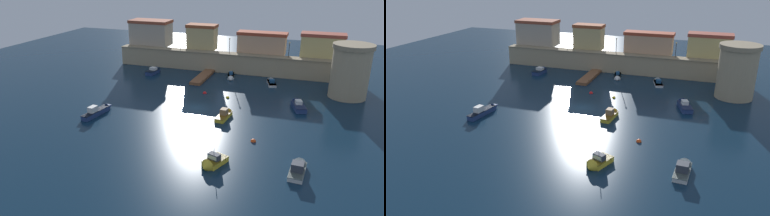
# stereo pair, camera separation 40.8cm
# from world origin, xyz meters

# --- Properties ---
(ground_plane) EXTENTS (140.43, 140.43, 0.00)m
(ground_plane) POSITION_xyz_m (0.00, 0.00, 0.00)
(ground_plane) COLOR #0C2338
(quay_wall) EXTENTS (54.33, 2.94, 4.39)m
(quay_wall) POSITION_xyz_m (0.00, 24.73, 2.21)
(quay_wall) COLOR tan
(quay_wall) RESTS_ON ground
(old_town_backdrop) EXTENTS (50.76, 5.51, 6.20)m
(old_town_backdrop) POSITION_xyz_m (-3.73, 28.23, 7.01)
(old_town_backdrop) COLOR #B1A18C
(old_town_backdrop) RESTS_ON ground
(fortress_tower) EXTENTS (7.27, 7.27, 9.99)m
(fortress_tower) POSITION_xyz_m (24.78, 14.70, 5.06)
(fortress_tower) COLOR tan
(fortress_tower) RESTS_ON ground
(pier_dock) EXTENTS (2.31, 11.14, 0.70)m
(pier_dock) POSITION_xyz_m (-4.42, 17.83, 0.30)
(pier_dock) COLOR brown
(pier_dock) RESTS_ON ground
(quay_lamp_0) EXTENTS (0.32, 0.32, 3.80)m
(quay_lamp_0) POSITION_xyz_m (-12.20, 24.73, 6.89)
(quay_lamp_0) COLOR black
(quay_lamp_0) RESTS_ON quay_wall
(quay_lamp_1) EXTENTS (0.32, 0.32, 3.42)m
(quay_lamp_1) POSITION_xyz_m (-0.35, 24.73, 6.67)
(quay_lamp_1) COLOR black
(quay_lamp_1) RESTS_ON quay_wall
(quay_lamp_2) EXTENTS (0.32, 0.32, 3.35)m
(quay_lamp_2) POSITION_xyz_m (12.77, 24.73, 6.63)
(quay_lamp_2) COLOR black
(quay_lamp_2) RESTS_ON quay_wall
(moored_boat_0) EXTENTS (2.02, 7.41, 1.94)m
(moored_boat_0) POSITION_xyz_m (-14.41, -7.92, 0.56)
(moored_boat_0) COLOR navy
(moored_boat_0) RESTS_ON ground
(moored_boat_1) EXTENTS (3.16, 4.48, 2.90)m
(moored_boat_1) POSITION_xyz_m (8.26, -18.30, 0.47)
(moored_boat_1) COLOR gold
(moored_boat_1) RESTS_ON ground
(moored_boat_2) EXTENTS (2.07, 5.71, 1.99)m
(moored_boat_2) POSITION_xyz_m (5.79, -2.18, 0.47)
(moored_boat_2) COLOR gold
(moored_boat_2) RESTS_ON ground
(moored_boat_3) EXTENTS (2.24, 4.92, 1.85)m
(moored_boat_3) POSITION_xyz_m (-16.16, 18.20, 0.52)
(moored_boat_3) COLOR navy
(moored_boat_3) RESTS_ON ground
(moored_boat_4) EXTENTS (2.49, 5.75, 1.55)m
(moored_boat_4) POSITION_xyz_m (1.37, 19.84, 0.32)
(moored_boat_4) COLOR silver
(moored_boat_4) RESTS_ON ground
(moored_boat_5) EXTENTS (3.39, 6.12, 1.90)m
(moored_boat_5) POSITION_xyz_m (16.54, 6.13, 0.50)
(moored_boat_5) COLOR navy
(moored_boat_5) RESTS_ON ground
(moored_boat_6) EXTENTS (1.97, 5.70, 2.09)m
(moored_boat_6) POSITION_xyz_m (18.37, -16.03, 0.47)
(moored_boat_6) COLOR silver
(moored_boat_6) RESTS_ON ground
(moored_boat_7) EXTENTS (2.85, 5.60, 1.66)m
(moored_boat_7) POSITION_xyz_m (10.20, 18.84, 0.34)
(moored_boat_7) COLOR white
(moored_boat_7) RESTS_ON ground
(mooring_buoy_0) EXTENTS (0.73, 0.73, 0.73)m
(mooring_buoy_0) POSITION_xyz_m (-0.93, 8.10, 0.00)
(mooring_buoy_0) COLOR red
(mooring_buoy_0) RESTS_ON ground
(mooring_buoy_1) EXTENTS (0.66, 0.66, 0.66)m
(mooring_buoy_1) POSITION_xyz_m (3.85, 7.02, 0.00)
(mooring_buoy_1) COLOR yellow
(mooring_buoy_1) RESTS_ON ground
(mooring_buoy_2) EXTENTS (0.76, 0.76, 0.76)m
(mooring_buoy_2) POSITION_xyz_m (11.81, -9.83, 0.00)
(mooring_buoy_2) COLOR #EA4C19
(mooring_buoy_2) RESTS_ON ground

